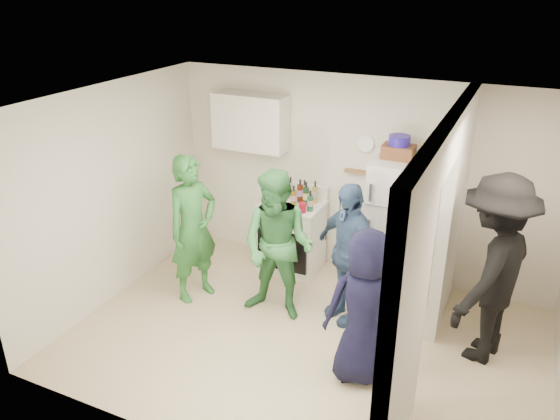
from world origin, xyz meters
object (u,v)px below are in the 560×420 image
Objects in this scene: yellow_cup_stack_top at (425,155)px; person_green_center at (278,247)px; fridge at (399,229)px; person_green_left at (193,229)px; blue_bowl at (399,140)px; person_nook at (492,270)px; stove at (292,236)px; wicker_basket at (398,152)px; person_navy at (365,308)px; person_denim at (348,253)px.

yellow_cup_stack_top reaches higher than person_green_center.
person_green_left is (-2.13, -1.07, 0.04)m from fridge.
fridge is 0.95× the size of person_green_left.
person_green_center is at bearing -66.31° from person_green_left.
person_nook is at bearing -36.00° from blue_bowl.
stove is 2.59× the size of wicker_basket.
wicker_basket reaches higher than fridge.
wicker_basket is 0.13m from blue_bowl.
fridge is 1.09× the size of person_navy.
wicker_basket is 1.70m from person_green_center.
stove is 2.24m from person_navy.
yellow_cup_stack_top reaches higher than person_denim.
person_navy is at bearing -86.97° from fridge.
wicker_basket reaches higher than person_navy.
person_denim is at bearing 19.68° from person_green_center.
fridge is at bearing 42.94° from person_green_center.
fridge is 1.05m from blue_bowl.
blue_bowl is 0.36m from yellow_cup_stack_top.
person_green_center is 1.32m from person_navy.
person_denim is (0.99, -0.79, 0.35)m from stove.
person_nook is at bearing -18.84° from stove.
person_green_center is at bearing -136.48° from fridge.
fridge is 2.38m from person_green_left.
person_green_left is at bearing -67.00° from person_nook.
fridge is 0.99m from yellow_cup_stack_top.
person_green_left is (-2.03, -1.12, -0.87)m from wicker_basket.
blue_bowl is at bearing -40.01° from person_green_left.
wicker_basket is at bearing 153.43° from fridge.
yellow_cup_stack_top is 0.15× the size of person_green_center.
yellow_cup_stack_top reaches higher than person_green_left.
person_nook is at bearing -39.46° from yellow_cup_stack_top.
fridge is 6.96× the size of blue_bowl.
fridge is at bearing -108.55° from person_nook.
person_green_left is 1.78m from person_denim.
wicker_basket is at bearing -111.28° from person_navy.
person_green_left reaches higher than stove.
blue_bowl is 0.12× the size of person_nook.
wicker_basket is 1.65m from person_nook.
stove is 1.42m from fridge.
stove is 0.53× the size of person_green_center.
blue_bowl reaches higher than person_navy.
person_navy is (0.19, -1.69, -1.11)m from blue_bowl.
wicker_basket reaches higher than person_green_center.
person_navy is at bearing -48.92° from stove.
person_denim is at bearing -108.63° from wicker_basket.
person_green_center reaches higher than stove.
wicker_basket is 0.20× the size of person_green_left.
stove is 1.81m from wicker_basket.
person_navy is 0.80× the size of person_nook.
blue_bowl reaches higher than person_green_left.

